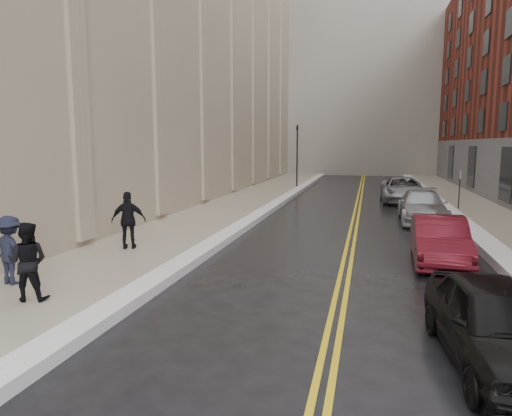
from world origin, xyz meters
The scene contains 17 objects.
ground centered at (0.00, 0.00, 0.00)m, with size 160.00×160.00×0.00m, color black.
sidewalk_left centered at (-4.50, 16.00, 0.07)m, with size 4.00×64.00×0.15m, color gray.
sidewalk_right centered at (9.00, 16.00, 0.07)m, with size 3.00×64.00×0.15m, color gray.
lane_stripe_a centered at (2.38, 16.00, 0.00)m, with size 0.12×64.00×0.01m, color gold.
lane_stripe_b centered at (2.62, 16.00, 0.00)m, with size 0.12×64.00×0.01m, color gold.
snow_ridge_left centered at (-2.20, 16.00, 0.13)m, with size 0.70×60.80×0.26m, color white.
snow_ridge_right centered at (7.15, 16.00, 0.15)m, with size 0.85×60.80×0.30m, color white.
tower_far_right centered at (14.00, 66.00, 22.00)m, with size 22.00×18.00×44.00m, color slate.
traffic_signal centered at (-2.60, 30.00, 3.08)m, with size 0.18×0.15×5.20m.
parking_sign_far centered at (7.90, 20.00, 1.36)m, with size 0.06×0.35×2.23m.
car_black centered at (5.20, 1.20, 0.72)m, with size 1.70×4.23×1.44m, color black.
car_maroon centered at (5.24, 7.98, 0.72)m, with size 1.52×4.36×1.44m, color #4F0E17.
car_silver_near centered at (5.57, 15.88, 0.74)m, with size 2.06×5.08×1.47m, color #95989C.
car_silver_far centered at (5.20, 23.50, 0.79)m, with size 2.62×5.68×1.58m, color gray.
pedestrian_a centered at (-4.29, 1.72, 1.04)m, with size 0.87×0.67×1.78m, color black.
pedestrian_b centered at (-5.59, 2.65, 1.02)m, with size 1.12×0.64×1.74m, color black.
pedestrian_c centered at (-4.71, 6.91, 1.12)m, with size 1.13×0.47×1.93m, color black.
Camera 1 is at (3.06, -6.70, 3.65)m, focal length 32.00 mm.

